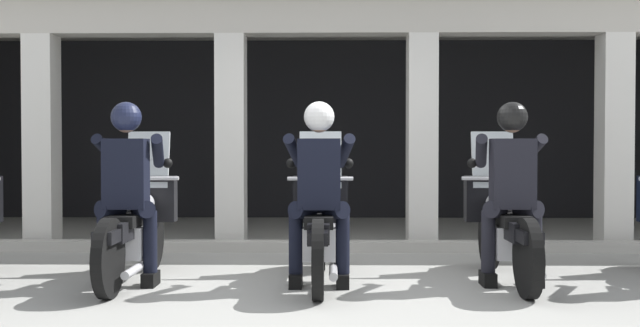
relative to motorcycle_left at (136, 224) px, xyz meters
name	(u,v)px	position (x,y,z in m)	size (l,w,h in m)	color
ground_plane	(323,239)	(1.65, 2.90, -0.50)	(80.00, 80.00, 0.00)	#999993
station_building	(327,91)	(1.70, 4.35, 1.52)	(12.62, 4.14, 3.15)	black
kerb_strip	(326,246)	(1.70, 1.78, -0.44)	(12.12, 0.24, 0.12)	#B7B5AD
motorcycle_left	(136,224)	(0.00, 0.00, 0.00)	(0.62, 2.04, 1.35)	black
police_officer_left	(127,177)	(0.00, -0.28, 0.44)	(0.63, 0.61, 1.58)	black
motorcycle_center	(320,225)	(1.65, -0.03, 0.00)	(0.62, 2.04, 1.35)	black
police_officer_center	(319,177)	(1.65, -0.32, 0.44)	(0.63, 0.61, 1.58)	black
motorcycle_right	(504,224)	(3.31, 0.05, 0.00)	(0.62, 2.04, 1.35)	black
police_officer_right	(512,177)	(3.31, -0.24, 0.44)	(0.63, 0.61, 1.58)	black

